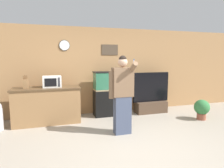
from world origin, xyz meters
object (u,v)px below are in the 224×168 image
at_px(counter_island, 47,105).
at_px(potted_plant, 202,108).
at_px(knife_block, 25,83).
at_px(aquarium_on_stand, 109,94).
at_px(microwave, 52,82).
at_px(tv_on_stand, 151,101).
at_px(person_standing, 122,94).

distance_m(counter_island, potted_plant, 4.19).
xyz_separation_m(knife_block, aquarium_on_stand, (2.22, 0.19, -0.41)).
distance_m(knife_block, aquarium_on_stand, 2.27).
relative_size(microwave, tv_on_stand, 0.37).
bearing_deg(potted_plant, person_standing, -172.89).
relative_size(knife_block, potted_plant, 0.61).
distance_m(person_standing, potted_plant, 2.55).
xyz_separation_m(aquarium_on_stand, person_standing, (-0.12, -1.47, 0.26)).
relative_size(counter_island, microwave, 3.65).
xyz_separation_m(counter_island, person_standing, (1.61, -1.29, 0.44)).
xyz_separation_m(microwave, knife_block, (-0.64, -0.04, -0.02)).
bearing_deg(potted_plant, tv_on_stand, 133.15).
distance_m(counter_island, microwave, 0.63).
bearing_deg(microwave, counter_island, -166.98).
bearing_deg(counter_island, potted_plant, -13.59).
distance_m(counter_island, tv_on_stand, 3.07).
xyz_separation_m(person_standing, potted_plant, (2.46, 0.31, -0.59)).
bearing_deg(potted_plant, microwave, 165.45).
relative_size(microwave, aquarium_on_stand, 0.36).
xyz_separation_m(counter_island, microwave, (0.15, 0.03, 0.61)).
height_order(aquarium_on_stand, tv_on_stand, aquarium_on_stand).
bearing_deg(knife_block, microwave, 3.42).
bearing_deg(aquarium_on_stand, counter_island, -173.98).
bearing_deg(counter_island, tv_on_stand, 1.56).
bearing_deg(tv_on_stand, potted_plant, -46.85).
xyz_separation_m(microwave, tv_on_stand, (2.92, 0.05, -0.72)).
bearing_deg(person_standing, tv_on_stand, 43.28).
relative_size(counter_island, knife_block, 5.02).
bearing_deg(potted_plant, aquarium_on_stand, 153.48).
height_order(microwave, aquarium_on_stand, aquarium_on_stand).
height_order(aquarium_on_stand, potted_plant, aquarium_on_stand).
bearing_deg(person_standing, potted_plant, 7.11).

